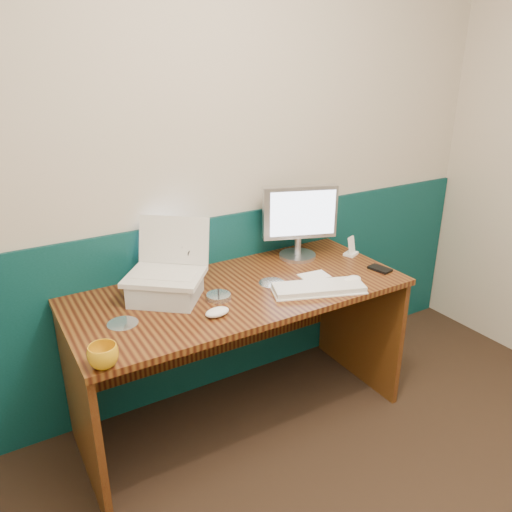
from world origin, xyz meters
TOP-DOWN VIEW (x-y plane):
  - back_wall at (0.00, 1.75)m, footprint 3.50×0.04m
  - wainscot at (0.00, 1.74)m, footprint 3.48×0.02m
  - desk at (-0.08, 1.38)m, footprint 1.60×0.70m
  - laptop_riser at (-0.42, 1.46)m, footprint 0.38×0.37m
  - laptop at (-0.42, 1.46)m, footprint 0.42×0.41m
  - monitor at (0.38, 1.57)m, footprint 0.41×0.24m
  - keyboard at (0.22, 1.17)m, footprint 0.45×0.28m
  - mouse_right at (0.41, 1.15)m, footprint 0.12×0.08m
  - mouse_left at (-0.29, 1.20)m, footprint 0.11×0.07m
  - mug at (-0.80, 1.07)m, footprint 0.13×0.13m
  - camcorder at (-0.26, 1.59)m, footprint 0.09×0.12m
  - cd_spindle at (-0.22, 1.34)m, footprint 0.11×0.11m
  - cd_loose_a at (-0.66, 1.34)m, footprint 0.13×0.13m
  - cd_loose_b at (0.08, 1.36)m, footprint 0.13×0.13m
  - pen at (0.16, 1.28)m, footprint 0.13×0.06m
  - papers at (0.31, 1.32)m, footprint 0.15×0.11m
  - dock at (0.66, 1.45)m, footprint 0.09×0.08m
  - music_player at (0.66, 1.45)m, footprint 0.06×0.04m
  - pda at (0.65, 1.21)m, footprint 0.09×0.12m

SIDE VIEW (x-z plane):
  - desk at x=-0.08m, z-range 0.00..0.75m
  - wainscot at x=0.00m, z-range 0.00..1.00m
  - cd_loose_a at x=-0.66m, z-range 0.75..0.75m
  - cd_loose_b at x=0.08m, z-range 0.75..0.75m
  - papers at x=0.31m, z-range 0.75..0.75m
  - pen at x=0.16m, z-range 0.75..0.76m
  - pda at x=0.65m, z-range 0.75..0.76m
  - dock at x=0.66m, z-range 0.75..0.76m
  - cd_spindle at x=-0.22m, z-range 0.75..0.77m
  - keyboard at x=0.22m, z-range 0.75..0.77m
  - mouse_left at x=-0.29m, z-range 0.75..0.79m
  - mouse_right at x=0.41m, z-range 0.75..0.79m
  - mug at x=-0.80m, z-range 0.75..0.84m
  - laptop_riser at x=-0.42m, z-range 0.75..0.85m
  - music_player at x=0.66m, z-range 0.76..0.86m
  - camcorder at x=-0.26m, z-range 0.75..0.93m
  - monitor at x=0.38m, z-range 0.75..1.15m
  - laptop at x=-0.42m, z-range 0.85..1.13m
  - back_wall at x=0.00m, z-range 0.00..2.50m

